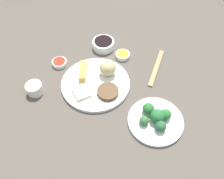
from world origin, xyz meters
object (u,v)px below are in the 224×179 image
Objects in this scene: soy_sauce_bowl at (103,44)px; chopsticks_pair at (156,68)px; broccoli_plate at (155,121)px; main_plate at (95,84)px; sauce_ramekin_sweet_and_sour at (60,63)px; sauce_ramekin_hot_mustard at (123,55)px; teacup at (35,89)px.

soy_sauce_bowl reaches higher than chopsticks_pair.
main_plate is at bearing 45.22° from broccoli_plate.
sauce_ramekin_sweet_and_sour is (0.15, 0.15, 0.00)m from main_plate.
main_plate is at bearing -133.67° from sauce_ramekin_sweet_and_sour.
soy_sauce_bowl is at bearing 46.94° from sauce_ramekin_hot_mustard.
teacup reaches higher than soy_sauce_bowl.
sauce_ramekin_hot_mustard is at bearing 56.49° from chopsticks_pair.
sauce_ramekin_hot_mustard reaches higher than main_plate.
soy_sauce_bowl reaches higher than main_plate.
soy_sauce_bowl is 0.29m from chopsticks_pair.
soy_sauce_bowl reaches higher than sauce_ramekin_sweet_and_sour.
sauce_ramekin_sweet_and_sour reaches higher than broccoli_plate.
broccoli_plate reaches higher than chopsticks_pair.
teacup reaches higher than chopsticks_pair.
soy_sauce_bowl reaches higher than broccoli_plate.
broccoli_plate is 3.17× the size of sauce_ramekin_hot_mustard.
chopsticks_pair is at bearing -77.46° from main_plate.
main_plate is 2.78× the size of soy_sauce_bowl.
teacup is 0.55m from chopsticks_pair.
main_plate reaches higher than chopsticks_pair.
soy_sauce_bowl is 0.40m from teacup.
chopsticks_pair is (0.06, -0.29, -0.00)m from main_plate.
soy_sauce_bowl is at bearing -52.86° from teacup.
broccoli_plate is 0.48m from soy_sauce_bowl.
main_plate is 0.22m from sauce_ramekin_hot_mustard.
teacup is at bearing 97.07° from chopsticks_pair.
broccoli_plate is at bearing -169.61° from sauce_ramekin_hot_mustard.
sauce_ramekin_hot_mustard reaches higher than chopsticks_pair.
chopsticks_pair is at bearing -100.64° from sauce_ramekin_sweet_and_sour.
sauce_ramekin_hot_mustard is at bearing -68.06° from teacup.
sauce_ramekin_hot_mustard is 1.00× the size of teacup.
soy_sauce_bowl is (0.45, 0.15, 0.01)m from broccoli_plate.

